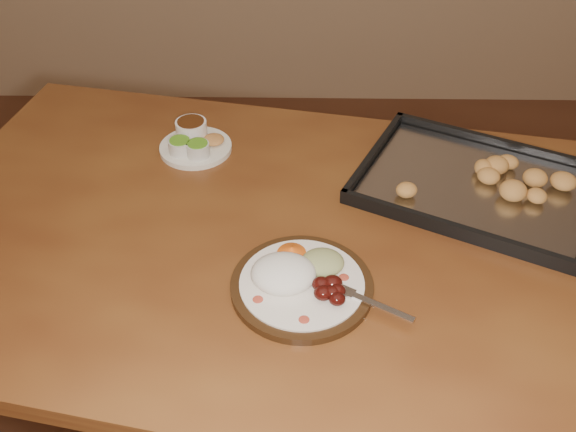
{
  "coord_description": "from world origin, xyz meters",
  "views": [
    {
      "loc": [
        -0.09,
        -0.74,
        1.57
      ],
      "look_at": [
        -0.11,
        0.2,
        0.77
      ],
      "focal_mm": 40.0,
      "sensor_mm": 36.0,
      "label": 1
    }
  ],
  "objects": [
    {
      "name": "baking_tray",
      "position": [
        0.28,
        0.32,
        0.76
      ],
      "size": [
        0.57,
        0.51,
        0.05
      ],
      "rotation": [
        0.0,
        0.0,
        -0.46
      ],
      "color": "black",
      "rests_on": "dining_table"
    },
    {
      "name": "dinner_plate",
      "position": [
        -0.08,
        0.03,
        0.77
      ],
      "size": [
        0.31,
        0.25,
        0.06
      ],
      "rotation": [
        0.0,
        0.0,
        -0.35
      ],
      "color": "black",
      "rests_on": "dining_table"
    },
    {
      "name": "dining_table",
      "position": [
        -0.1,
        0.17,
        0.65
      ],
      "size": [
        1.64,
        1.17,
        0.75
      ],
      "rotation": [
        0.0,
        0.0,
        -0.19
      ],
      "color": "brown",
      "rests_on": "ground"
    },
    {
      "name": "condiment_saucer",
      "position": [
        -0.32,
        0.45,
        0.77
      ],
      "size": [
        0.16,
        0.16,
        0.05
      ],
      "rotation": [
        0.0,
        0.0,
        0.05
      ],
      "color": "silver",
      "rests_on": "dining_table"
    }
  ]
}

